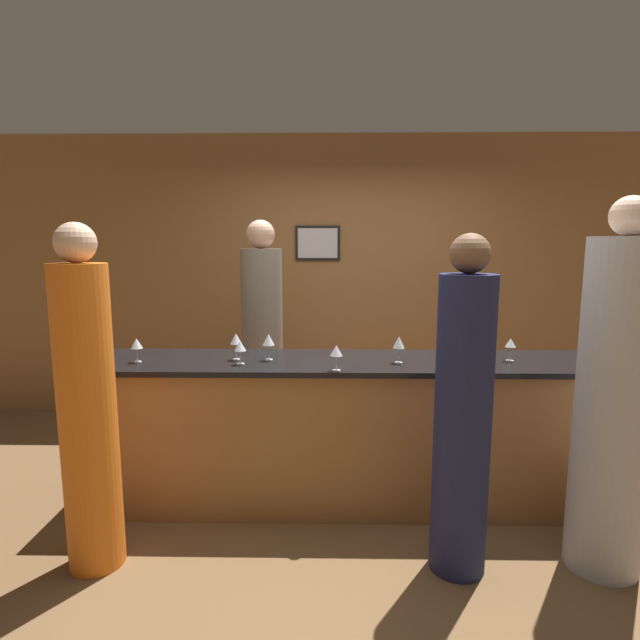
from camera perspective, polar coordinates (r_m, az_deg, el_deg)
ground_plane at (r=3.66m, az=5.38°, el=-19.78°), size 14.00×14.00×0.00m
back_wall at (r=5.05m, az=4.01°, el=4.79°), size 8.00×0.08×2.80m
bar_counter at (r=3.45m, az=5.50°, el=-12.53°), size 3.63×0.67×0.98m
bartender at (r=4.14m, az=-6.59°, el=-2.97°), size 0.33×0.33×1.93m
guest_0 at (r=2.74m, az=16.00°, el=-10.68°), size 0.29×0.29×1.79m
guest_1 at (r=2.93m, az=-25.04°, el=-9.29°), size 0.29×0.29×1.85m
guest_2 at (r=3.04m, az=30.56°, el=-8.21°), size 0.38×0.38×1.98m
wine_bottle_0 at (r=3.13m, az=17.55°, el=-3.58°), size 0.08×0.08×0.28m
wine_bottle_1 at (r=3.35m, az=18.59°, el=-2.91°), size 0.08×0.08×0.28m
wine_bottle_2 at (r=3.44m, az=28.70°, el=-3.03°), size 0.07×0.07×0.30m
wine_glass_0 at (r=3.22m, az=9.00°, el=-2.60°), size 0.07×0.07×0.17m
wine_glass_1 at (r=3.41m, az=-20.23°, el=-2.59°), size 0.08×0.08×0.16m
wine_glass_2 at (r=2.98m, az=1.88°, el=-3.60°), size 0.07×0.07×0.16m
wine_glass_3 at (r=3.27m, az=-5.91°, el=-2.31°), size 0.08×0.08×0.17m
wine_glass_4 at (r=3.46m, az=20.95°, el=-2.55°), size 0.07×0.07×0.15m
wine_glass_5 at (r=3.18m, az=-9.11°, el=-3.03°), size 0.07×0.07×0.15m
wine_glass_6 at (r=3.31m, az=-9.58°, el=-2.20°), size 0.08×0.08×0.18m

